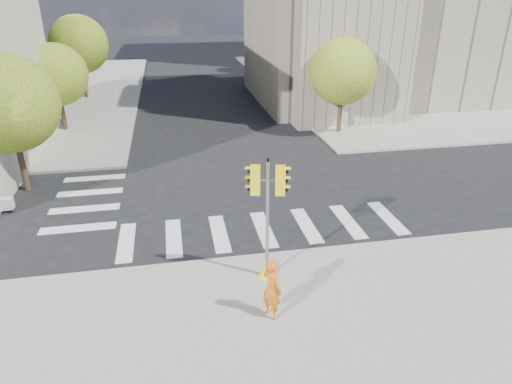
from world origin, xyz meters
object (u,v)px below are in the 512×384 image
(lamp_far, at_px, (282,35))
(photographer, at_px, (272,288))
(lamp_near, at_px, (330,54))
(traffic_signal, at_px, (267,230))

(lamp_far, height_order, photographer, lamp_far)
(lamp_far, relative_size, photographer, 4.22)
(lamp_near, distance_m, photographer, 23.46)
(lamp_far, xyz_separation_m, photographer, (-8.99, -35.39, -3.47))
(lamp_near, bearing_deg, traffic_signal, -114.17)
(traffic_signal, distance_m, photographer, 2.16)
(lamp_near, bearing_deg, lamp_far, 90.00)
(lamp_near, xyz_separation_m, photographer, (-8.99, -21.39, -3.47))
(lamp_far, bearing_deg, lamp_near, -90.00)
(lamp_far, relative_size, traffic_signal, 1.95)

